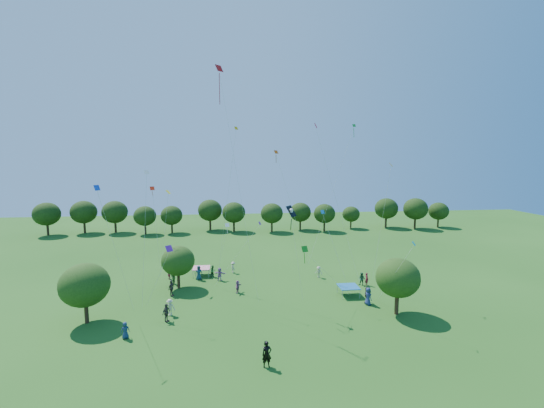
{
  "coord_description": "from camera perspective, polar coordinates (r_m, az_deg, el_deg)",
  "views": [
    {
      "loc": [
        -3.77,
        -21.18,
        15.47
      ],
      "look_at": [
        0.0,
        14.0,
        11.0
      ],
      "focal_mm": 24.0,
      "sensor_mm": 36.0,
      "label": 1
    }
  ],
  "objects": [
    {
      "name": "man_in_black",
      "position": [
        29.17,
        -0.82,
        -22.52
      ],
      "size": [
        0.82,
        0.6,
        2.01
      ],
      "primitive_type": "imported",
      "rotation": [
        0.0,
        0.0,
        0.17
      ],
      "color": "black",
      "rests_on": "ground"
    },
    {
      "name": "crowd_person_14",
      "position": [
        46.61,
        13.92,
        -11.35
      ],
      "size": [
        0.9,
        0.82,
        1.62
      ],
      "primitive_type": "imported",
      "rotation": [
        0.0,
        0.0,
        5.66
      ],
      "color": "#235134",
      "rests_on": "ground"
    },
    {
      "name": "small_kite_5",
      "position": [
        38.03,
        -4.04,
        -5.97
      ],
      "size": [
        5.03,
        3.75,
        7.82
      ],
      "color": "#A31BA0"
    },
    {
      "name": "crowd_person_9",
      "position": [
        38.68,
        -15.73,
        -15.32
      ],
      "size": [
        1.17,
        0.75,
        1.66
      ],
      "primitive_type": "imported",
      "rotation": [
        0.0,
        0.0,
        6.02
      ],
      "color": "#C0BB99",
      "rests_on": "ground"
    },
    {
      "name": "small_kite_0",
      "position": [
        46.37,
        1.79,
        4.11
      ],
      "size": [
        4.9,
        1.59,
        15.16
      ],
      "color": "#BF470B"
    },
    {
      "name": "crowd_person_11",
      "position": [
        43.16,
        -5.4,
        -12.79
      ],
      "size": [
        1.02,
        1.46,
        1.48
      ],
      "primitive_type": "imported",
      "rotation": [
        0.0,
        0.0,
        1.15
      ],
      "color": "#97587B",
      "rests_on": "ground"
    },
    {
      "name": "small_kite_10",
      "position": [
        42.71,
        17.56,
        1.95
      ],
      "size": [
        1.4,
        1.72,
        13.66
      ],
      "color": "orange"
    },
    {
      "name": "crowd_person_15",
      "position": [
        50.23,
        -6.12,
        -9.86
      ],
      "size": [
        0.76,
        1.1,
        1.55
      ],
      "primitive_type": "imported",
      "rotation": [
        0.0,
        0.0,
        1.91
      ],
      "color": "#B8AA93",
      "rests_on": "ground"
    },
    {
      "name": "small_kite_12",
      "position": [
        38.62,
        8.99,
        -4.39
      ],
      "size": [
        2.99,
        1.83,
        8.76
      ],
      "color": "#167FE3"
    },
    {
      "name": "small_kite_2",
      "position": [
        45.87,
        -16.15,
        -0.1
      ],
      "size": [
        1.35,
        1.43,
        10.33
      ],
      "color": "yellow"
    },
    {
      "name": "crowd_person_13",
      "position": [
        49.35,
        -15.88,
        -10.44
      ],
      "size": [
        0.58,
        0.66,
        1.49
      ],
      "primitive_type": "imported",
      "rotation": [
        0.0,
        0.0,
        5.23
      ],
      "color": "maroon",
      "rests_on": "ground"
    },
    {
      "name": "treeline",
      "position": [
        77.47,
        -4.54,
        -1.27
      ],
      "size": [
        88.01,
        8.77,
        6.77
      ],
      "color": "#422B19",
      "rests_on": "ground"
    },
    {
      "name": "small_kite_11",
      "position": [
        51.93,
        10.99,
        6.52
      ],
      "size": [
        7.5,
        4.31,
        18.96
      ],
      "color": "#198E2D"
    },
    {
      "name": "crowd_person_0",
      "position": [
        35.45,
        -22.03,
        -17.9
      ],
      "size": [
        0.81,
        0.57,
        1.48
      ],
      "primitive_type": "imported",
      "rotation": [
        0.0,
        0.0,
        3.4
      ],
      "color": "navy",
      "rests_on": "ground"
    },
    {
      "name": "tent_blue",
      "position": [
        42.98,
        11.9,
        -12.58
      ],
      "size": [
        2.2,
        2.2,
        1.1
      ],
      "color": "#175A95",
      "rests_on": "ground"
    },
    {
      "name": "small_kite_7",
      "position": [
        35.3,
        20.23,
        -7.73
      ],
      "size": [
        1.48,
        4.57,
        6.92
      ],
      "color": "#0B9CB1"
    },
    {
      "name": "crowd_person_2",
      "position": [
        48.97,
        -9.26,
        -10.34
      ],
      "size": [
        0.86,
        0.83,
        1.58
      ],
      "primitive_type": "imported",
      "rotation": [
        0.0,
        0.0,
        0.71
      ],
      "color": "#29612A",
      "rests_on": "ground"
    },
    {
      "name": "crowd_person_12",
      "position": [
        40.97,
        14.85,
        -13.83
      ],
      "size": [
        0.74,
        1.03,
        1.87
      ],
      "primitive_type": "imported",
      "rotation": [
        0.0,
        0.0,
        1.85
      ],
      "color": "navy",
      "rests_on": "ground"
    },
    {
      "name": "small_kite_8",
      "position": [
        41.11,
        8.43,
        6.58
      ],
      "size": [
        5.21,
        1.9,
        18.02
      ],
      "color": "red"
    },
    {
      "name": "near_tree_north",
      "position": [
        45.08,
        -14.53,
        -8.61
      ],
      "size": [
        3.92,
        3.92,
        5.14
      ],
      "color": "#422B19",
      "rests_on": "ground"
    },
    {
      "name": "crowd_person_8",
      "position": [
        47.28,
        -15.32,
        -11.04
      ],
      "size": [
        0.77,
        0.98,
        1.75
      ],
      "primitive_type": "imported",
      "rotation": [
        0.0,
        0.0,
        5.11
      ],
      "color": "#285223",
      "rests_on": "ground"
    },
    {
      "name": "small_kite_6",
      "position": [
        37.53,
        -19.22,
        -0.33
      ],
      "size": [
        0.7,
        2.6,
        13.01
      ],
      "color": "silver"
    },
    {
      "name": "small_kite_4",
      "position": [
        33.57,
        -24.55,
        -2.2
      ],
      "size": [
        1.74,
        3.53,
        12.01
      ],
      "color": "blue"
    },
    {
      "name": "small_kite_9",
      "position": [
        46.53,
        -18.06,
        -0.02
      ],
      "size": [
        1.21,
        1.55,
        10.75
      ],
      "color": "#FF260D"
    },
    {
      "name": "small_kite_14",
      "position": [
        43.11,
        -7.27,
        -4.61
      ],
      "size": [
        1.57,
        0.53,
        6.6
      ],
      "color": "white"
    },
    {
      "name": "near_tree_west",
      "position": [
        38.9,
        -27.32,
        -11.23
      ],
      "size": [
        4.52,
        4.52,
        5.74
      ],
      "color": "#422B19",
      "rests_on": "ground"
    },
    {
      "name": "crowd_person_5",
      "position": [
        47.49,
        -8.21,
        -10.83
      ],
      "size": [
        1.65,
        1.02,
        1.66
      ],
      "primitive_type": "imported",
      "rotation": [
        0.0,
        0.0,
        2.82
      ],
      "color": "#A664AC",
      "rests_on": "ground"
    },
    {
      "name": "tent_red_stripe",
      "position": [
        49.69,
        -11.01,
        -9.82
      ],
      "size": [
        2.2,
        2.2,
        1.1
      ],
      "color": "#C1163E",
      "rests_on": "ground"
    },
    {
      "name": "crowd_person_10",
      "position": [
        37.38,
        -16.25,
        -16.06
      ],
      "size": [
        0.92,
        1.14,
        1.78
      ],
      "primitive_type": "imported",
      "rotation": [
        0.0,
        0.0,
        1.07
      ],
      "color": "#3F3933",
      "rests_on": "ground"
    },
    {
      "name": "small_kite_13",
      "position": [
        36.8,
        -16.13,
        -7.51
      ],
      "size": [
        2.64,
        0.71,
        5.79
      ],
      "color": "purple"
    },
    {
      "name": "near_tree_east",
      "position": [
        38.62,
        19.13,
        -10.88
      ],
      "size": [
        4.29,
        4.29,
        5.69
      ],
      "color": "#422B19",
      "rests_on": "ground"
    },
    {
      "name": "crowd_person_1",
      "position": [
        47.78,
        16.87,
        -11.03
      ],
      "size": [
        0.5,
        0.65,
        1.55
      ],
      "primitive_type": "imported",
      "rotation": [
        0.0,
        0.0,
        4.95
      ],
      "color": "maroon",
      "rests_on": "ground"
    },
    {
      "name": "crowd_person_3",
      "position": [
        48.49,
        7.32,
        -10.54
      ],
      "size": [
        1.04,
        0.95,
        1.49
      ],
      "primitive_type": "imported",
      "rotation": [
        0.0,
        0.0,
        5.62
      ],
      "color": "#ABA989",
      "rests_on": "ground"
    },
    {
      "name": "pirate_kite",
      "position": [
        36.44,
        3.06,
        -1.27
      ],
      "size": [
        1.72,
        1.72,
        9.42
      ],
      "color": "black"
    },
    {
      "name": "ground",
      "position": [
        26.49,
        3.67,
        -28.54
      ],
      "size": [
        160.0,
        160.0,
        0.0
      ],
      "primitive_type": "plane",
      "color": "#275B1B"
    },
    {
      "name": "red_high_kite",
      "position": [
        37.54,
        -7.31,
        14.57
      ],
      "size": [
        4.02,
        3.55,
        23.37
      ],
      "color": "red"
    },
    {
      "name": "small_kite_3",
      "position": [
        35.46,
        6.0,
        -8.11
      ],
      "size": [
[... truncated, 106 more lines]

